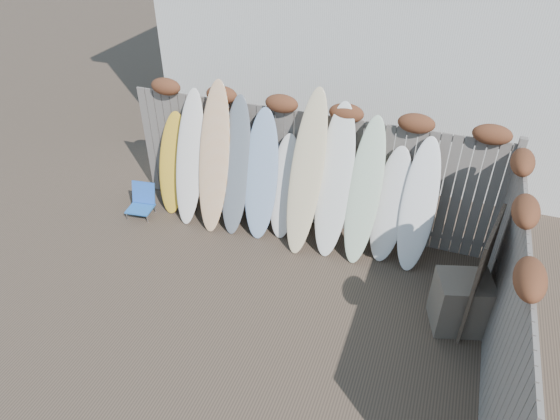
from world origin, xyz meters
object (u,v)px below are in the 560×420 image
(surfboard_0, at_px, (173,164))
(beach_chair, at_px, (142,201))
(wooden_crate, at_px, (461,303))
(lattice_panel, at_px, (481,274))

(surfboard_0, bearing_deg, beach_chair, -136.12)
(wooden_crate, xyz_separation_m, surfboard_0, (-4.88, 1.18, 0.47))
(beach_chair, relative_size, surfboard_0, 0.31)
(beach_chair, bearing_deg, wooden_crate, -8.20)
(beach_chair, relative_size, wooden_crate, 0.71)
(lattice_panel, xyz_separation_m, surfboard_0, (-5.04, 1.01, 0.08))
(lattice_panel, distance_m, surfboard_0, 5.14)
(wooden_crate, bearing_deg, surfboard_0, 166.41)
(surfboard_0, bearing_deg, wooden_crate, -11.17)
(surfboard_0, bearing_deg, lattice_panel, -8.91)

